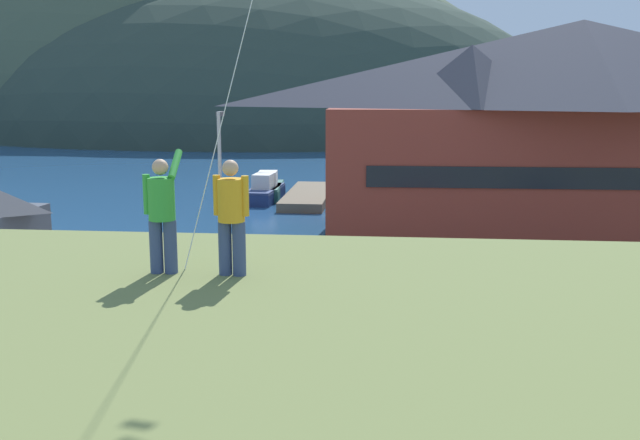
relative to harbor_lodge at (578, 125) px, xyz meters
The scene contains 16 objects.
ground_plane 26.82m from the harbor_lodge, 121.86° to the right, with size 600.00×600.00×0.00m, color #66604C.
parking_lot_pad 22.87m from the harbor_lodge, 128.78° to the right, with size 40.00×20.00×0.10m, color gray.
bay_water 40.84m from the harbor_lodge, 109.91° to the left, with size 360.00×84.00×0.03m, color navy.
far_hill_west_ridge 113.29m from the harbor_lodge, 120.13° to the left, with size 144.46×75.74×76.06m, color #42513D.
far_hill_east_peak 95.68m from the harbor_lodge, 111.40° to the left, with size 112.74×73.88×55.68m, color #2D3D33.
harbor_lodge is the anchor object (origin of this frame).
wharf_dock 21.73m from the harbor_lodge, 143.60° to the left, with size 3.20×11.88×0.70m.
moored_boat_wharfside 24.86m from the harbor_lodge, 146.21° to the left, with size 2.44×6.39×2.16m.
moored_boat_outer_mooring 17.98m from the harbor_lodge, 141.75° to the left, with size 2.95×6.96×2.16m.
moored_boat_inner_slip 23.94m from the harbor_lodge, 149.89° to the left, with size 2.31×6.33×2.16m.
parked_car_mid_row_center 19.41m from the harbor_lodge, 116.36° to the right, with size 4.31×2.28×1.82m.
parked_car_lone_by_shed 24.00m from the harbor_lodge, 110.28° to the right, with size 4.30×2.26×1.82m.
parked_car_front_row_red 27.37m from the harbor_lodge, 125.99° to the right, with size 4.23×2.12×1.82m.
parking_light_pole 21.42m from the harbor_lodge, 147.21° to the right, with size 0.24×0.78×7.51m.
person_kite_flyer 34.84m from the harbor_lodge, 113.55° to the right, with size 0.51×0.67×1.86m.
person_companion 34.44m from the harbor_lodge, 111.91° to the right, with size 0.55×0.40×1.74m.
Camera 1 is at (3.23, -20.26, 8.71)m, focal length 40.60 mm.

